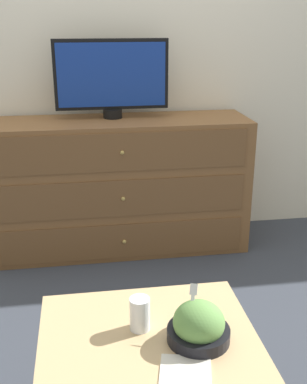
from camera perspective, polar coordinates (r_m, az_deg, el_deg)
ground_plane at (r=3.42m, az=-3.95°, el=-4.45°), size 12.00×12.00×0.00m
wall_back at (r=3.13m, az=-4.59°, el=17.89°), size 12.00×0.05×2.60m
dresser at (r=3.03m, az=-4.00°, el=0.74°), size 1.59×0.46×0.84m
tv at (r=2.94m, az=-5.00°, el=13.48°), size 0.68×0.11×0.46m
coffee_table at (r=1.65m, az=-0.52°, el=-19.11°), size 0.70×0.61×0.46m
takeout_bowl at (r=1.58m, az=5.38°, el=-15.53°), size 0.20×0.20×0.17m
drink_cup at (r=1.62m, az=-1.63°, el=-14.44°), size 0.07×0.07×0.11m
napkin at (r=1.49m, az=3.81°, el=-20.56°), size 0.18×0.18×0.00m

